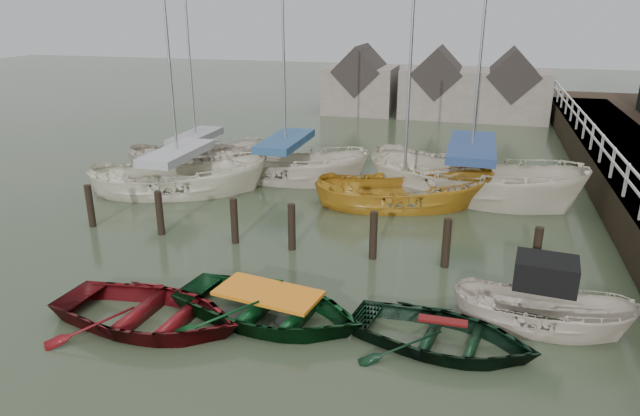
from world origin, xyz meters
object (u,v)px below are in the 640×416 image
(rowboat_dkgreen, at_px, (441,346))
(motorboat, at_px, (540,322))
(rowboat_green, at_px, (269,320))
(sailboat_b, at_px, (286,177))
(sailboat_e, at_px, (198,166))
(sailboat_c, at_px, (403,205))
(rowboat_red, at_px, (149,325))
(sailboat_a, at_px, (180,191))
(sailboat_d, at_px, (468,195))

(rowboat_dkgreen, height_order, motorboat, motorboat)
(rowboat_green, xyz_separation_m, sailboat_b, (-3.26, 10.72, 0.06))
(sailboat_b, height_order, sailboat_e, sailboat_b)
(sailboat_e, bearing_deg, sailboat_c, -125.70)
(rowboat_dkgreen, distance_m, motorboat, 2.48)
(sailboat_b, height_order, sailboat_c, sailboat_b)
(rowboat_red, xyz_separation_m, motorboat, (8.41, 2.29, 0.11))
(sailboat_e, bearing_deg, rowboat_dkgreen, -154.84)
(sailboat_c, bearing_deg, sailboat_a, 79.30)
(motorboat, bearing_deg, sailboat_d, 17.14)
(rowboat_red, distance_m, sailboat_d, 13.13)
(motorboat, height_order, sailboat_c, sailboat_c)
(rowboat_dkgreen, bearing_deg, sailboat_a, 61.97)
(sailboat_c, distance_m, sailboat_d, 2.81)
(sailboat_d, bearing_deg, rowboat_dkgreen, -162.46)
(sailboat_d, bearing_deg, sailboat_a, 121.88)
(sailboat_c, height_order, sailboat_d, sailboat_d)
(motorboat, height_order, sailboat_a, sailboat_a)
(sailboat_a, bearing_deg, rowboat_dkgreen, -149.51)
(rowboat_green, distance_m, sailboat_c, 8.89)
(rowboat_dkgreen, distance_m, sailboat_d, 10.47)
(sailboat_a, xyz_separation_m, sailboat_e, (-1.03, 3.41, 0.00))
(motorboat, distance_m, sailboat_b, 13.11)
(rowboat_green, xyz_separation_m, sailboat_a, (-6.58, 7.93, 0.06))
(sailboat_b, relative_size, sailboat_c, 1.27)
(sailboat_e, bearing_deg, sailboat_a, 176.68)
(rowboat_red, height_order, sailboat_a, sailboat_a)
(rowboat_red, relative_size, sailboat_e, 0.43)
(rowboat_red, distance_m, sailboat_c, 10.57)
(rowboat_dkgreen, height_order, sailboat_a, sailboat_a)
(rowboat_dkgreen, bearing_deg, rowboat_green, 98.85)
(sailboat_a, distance_m, sailboat_b, 4.34)
(rowboat_green, bearing_deg, sailboat_d, -12.36)
(motorboat, bearing_deg, sailboat_a, 67.81)
(rowboat_green, distance_m, sailboat_b, 11.21)
(rowboat_red, distance_m, sailboat_a, 9.76)
(rowboat_green, xyz_separation_m, sailboat_e, (-7.61, 11.34, 0.06))
(sailboat_c, relative_size, sailboat_d, 0.70)
(rowboat_dkgreen, relative_size, sailboat_e, 0.38)
(sailboat_b, relative_size, sailboat_e, 1.19)
(rowboat_dkgreen, bearing_deg, motorboat, -46.65)
(sailboat_a, height_order, sailboat_e, sailboat_a)
(sailboat_c, bearing_deg, rowboat_green, 152.11)
(sailboat_a, distance_m, sailboat_c, 8.47)
(sailboat_e, bearing_deg, motorboat, -146.52)
(rowboat_dkgreen, distance_m, sailboat_c, 8.95)
(rowboat_green, bearing_deg, rowboat_red, 119.39)
(rowboat_dkgreen, distance_m, sailboat_e, 16.15)
(sailboat_d, relative_size, sailboat_e, 1.35)
(sailboat_a, xyz_separation_m, sailboat_c, (8.44, 0.76, -0.05))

